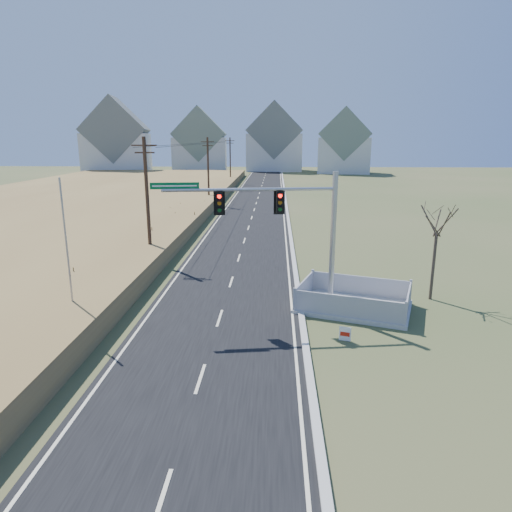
{
  "coord_description": "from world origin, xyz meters",
  "views": [
    {
      "loc": [
        2.81,
        -17.45,
        8.9
      ],
      "look_at": [
        1.86,
        3.73,
        3.4
      ],
      "focal_mm": 32.0,
      "sensor_mm": 36.0,
      "label": 1
    }
  ],
  "objects_px": {
    "fence_enclosure": "(353,304)",
    "traffic_signal_mast": "(296,230)",
    "open_sign": "(345,334)",
    "flagpole": "(69,270)",
    "bare_tree": "(438,219)"
  },
  "relations": [
    {
      "from": "traffic_signal_mast",
      "to": "fence_enclosure",
      "type": "xyz_separation_m",
      "value": [
        3.19,
        0.9,
        -4.22
      ]
    },
    {
      "from": "open_sign",
      "to": "bare_tree",
      "type": "distance_m",
      "value": 9.18
    },
    {
      "from": "bare_tree",
      "to": "fence_enclosure",
      "type": "bearing_deg",
      "value": -159.15
    },
    {
      "from": "fence_enclosure",
      "to": "bare_tree",
      "type": "relative_size",
      "value": 1.18
    },
    {
      "from": "fence_enclosure",
      "to": "open_sign",
      "type": "xyz_separation_m",
      "value": [
        -1.03,
        -4.05,
        0.08
      ]
    },
    {
      "from": "open_sign",
      "to": "traffic_signal_mast",
      "type": "bearing_deg",
      "value": 141.06
    },
    {
      "from": "bare_tree",
      "to": "traffic_signal_mast",
      "type": "bearing_deg",
      "value": -161.19
    },
    {
      "from": "open_sign",
      "to": "flagpole",
      "type": "distance_m",
      "value": 13.2
    },
    {
      "from": "traffic_signal_mast",
      "to": "open_sign",
      "type": "relative_size",
      "value": 13.96
    },
    {
      "from": "fence_enclosure",
      "to": "traffic_signal_mast",
      "type": "bearing_deg",
      "value": -145.41
    },
    {
      "from": "fence_enclosure",
      "to": "flagpole",
      "type": "xyz_separation_m",
      "value": [
        -13.95,
        -2.94,
        2.6
      ]
    },
    {
      "from": "flagpole",
      "to": "bare_tree",
      "type": "height_order",
      "value": "flagpole"
    },
    {
      "from": "open_sign",
      "to": "fence_enclosure",
      "type": "bearing_deg",
      "value": 92.35
    },
    {
      "from": "fence_enclosure",
      "to": "flagpole",
      "type": "height_order",
      "value": "flagpole"
    },
    {
      "from": "open_sign",
      "to": "flagpole",
      "type": "bearing_deg",
      "value": -168.27
    }
  ]
}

